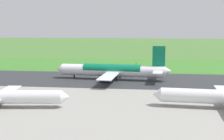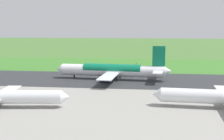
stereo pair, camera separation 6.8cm
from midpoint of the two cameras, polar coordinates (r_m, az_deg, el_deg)
name	(u,v)px [view 2 (the right image)]	position (r m, az deg, el deg)	size (l,w,h in m)	color
ground_plane	(89,79)	(138.14, -4.53, -1.76)	(800.00, 800.00, 0.00)	#477233
runway_asphalt	(89,79)	(138.13, -4.53, -1.75)	(600.00, 39.36, 0.06)	#2D3033
apron_concrete	(56,110)	(90.91, -10.67, -7.50)	(440.00, 110.00, 0.05)	gray
grass_verge_foreground	(102,66)	(179.67, -1.90, 0.73)	(600.00, 80.00, 0.04)	#3C782B
airliner_main	(113,70)	(135.64, 0.17, -0.07)	(54.15, 44.34, 15.88)	white
no_stopping_sign	(136,65)	(174.75, 4.68, 0.96)	(0.60, 0.10, 2.48)	slate
traffic_cone_orange	(127,66)	(180.66, 2.87, 0.85)	(0.40, 0.40, 0.55)	orange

